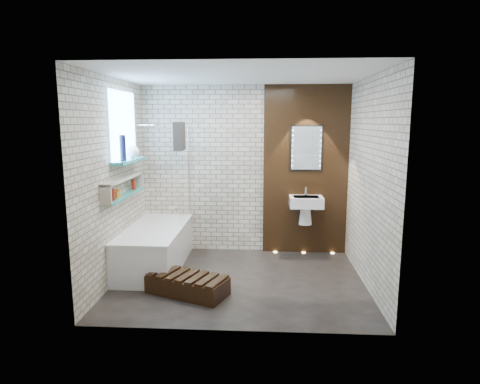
# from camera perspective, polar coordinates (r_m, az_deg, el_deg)

# --- Properties ---
(ground) EXTENTS (3.20, 3.20, 0.00)m
(ground) POSITION_cam_1_polar(r_m,az_deg,el_deg) (5.48, -0.09, -12.21)
(ground) COLOR black
(ground) RESTS_ON ground
(room_shell) EXTENTS (3.24, 3.20, 2.60)m
(room_shell) POSITION_cam_1_polar(r_m,az_deg,el_deg) (5.13, -0.10, 1.36)
(room_shell) COLOR tan
(room_shell) RESTS_ON ground
(walnut_panel) EXTENTS (1.30, 0.06, 2.60)m
(walnut_panel) POSITION_cam_1_polar(r_m,az_deg,el_deg) (6.42, 9.10, 2.94)
(walnut_panel) COLOR black
(walnut_panel) RESTS_ON ground
(clerestory_window) EXTENTS (0.18, 1.00, 0.94)m
(clerestory_window) POSITION_cam_1_polar(r_m,az_deg,el_deg) (5.74, -15.88, 7.91)
(clerestory_window) COLOR #7FADE0
(clerestory_window) RESTS_ON room_shell
(display_niche) EXTENTS (0.14, 1.30, 0.26)m
(display_niche) POSITION_cam_1_polar(r_m,az_deg,el_deg) (5.60, -15.84, 0.66)
(display_niche) COLOR teal
(display_niche) RESTS_ON room_shell
(bathtub) EXTENTS (0.79, 1.74, 0.70)m
(bathtub) POSITION_cam_1_polar(r_m,az_deg,el_deg) (5.99, -11.70, -7.50)
(bathtub) COLOR white
(bathtub) RESTS_ON ground
(bath_screen) EXTENTS (0.01, 0.78, 1.40)m
(bath_screen) POSITION_cam_1_polar(r_m,az_deg,el_deg) (6.12, -7.75, 2.46)
(bath_screen) COLOR white
(bath_screen) RESTS_ON bathtub
(towel) EXTENTS (0.11, 0.30, 0.39)m
(towel) POSITION_cam_1_polar(r_m,az_deg,el_deg) (5.79, -8.44, 7.69)
(towel) COLOR #282320
(towel) RESTS_ON bath_screen
(shower_head) EXTENTS (0.18, 0.18, 0.02)m
(shower_head) POSITION_cam_1_polar(r_m,az_deg,el_deg) (6.23, -11.74, 9.12)
(shower_head) COLOR silver
(shower_head) RESTS_ON room_shell
(washbasin) EXTENTS (0.50, 0.36, 0.58)m
(washbasin) POSITION_cam_1_polar(r_m,az_deg,el_deg) (6.31, 9.15, -1.88)
(washbasin) COLOR white
(washbasin) RESTS_ON walnut_panel
(led_mirror) EXTENTS (0.50, 0.02, 0.70)m
(led_mirror) POSITION_cam_1_polar(r_m,az_deg,el_deg) (6.35, 9.22, 6.04)
(led_mirror) COLOR black
(led_mirror) RESTS_ON walnut_panel
(walnut_step) EXTENTS (1.05, 0.75, 0.21)m
(walnut_step) POSITION_cam_1_polar(r_m,az_deg,el_deg) (5.10, -7.32, -12.74)
(walnut_step) COLOR black
(walnut_step) RESTS_ON ground
(niche_bottles) EXTENTS (0.06, 0.86, 0.15)m
(niche_bottles) POSITION_cam_1_polar(r_m,az_deg,el_deg) (5.53, -16.10, 0.17)
(niche_bottles) COLOR maroon
(niche_bottles) RESTS_ON display_niche
(sill_vases) EXTENTS (0.18, 0.53, 0.33)m
(sill_vases) POSITION_cam_1_polar(r_m,az_deg,el_deg) (5.75, -15.02, 5.55)
(sill_vases) COLOR #121733
(sill_vases) RESTS_ON clerestory_window
(floor_uplights) EXTENTS (0.96, 0.06, 0.01)m
(floor_uplights) POSITION_cam_1_polar(r_m,az_deg,el_deg) (6.63, 8.85, -8.31)
(floor_uplights) COLOR #FFD899
(floor_uplights) RESTS_ON ground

